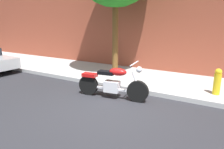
{
  "coord_description": "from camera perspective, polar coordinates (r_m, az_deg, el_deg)",
  "views": [
    {
      "loc": [
        2.64,
        -4.5,
        2.23
      ],
      "look_at": [
        -0.38,
        0.58,
        0.71
      ],
      "focal_mm": 34.09,
      "sensor_mm": 36.0,
      "label": 1
    }
  ],
  "objects": [
    {
      "name": "sidewalk",
      "position": [
        8.02,
        10.31,
        -1.49
      ],
      "size": [
        24.08,
        2.82,
        0.14
      ],
      "primitive_type": "cube",
      "color": "#B0B0B0",
      "rests_on": "ground"
    },
    {
      "name": "ground_plane",
      "position": [
        5.67,
        0.28,
        -8.77
      ],
      "size": [
        60.0,
        60.0,
        0.0
      ],
      "primitive_type": "plane",
      "color": "#28282D"
    },
    {
      "name": "fire_hydrant",
      "position": [
        6.81,
        26.33,
        -2.26
      ],
      "size": [
        0.2,
        0.2,
        0.91
      ],
      "color": "gold",
      "rests_on": "ground"
    },
    {
      "name": "motorcycle",
      "position": [
        6.18,
        0.0,
        -2.38
      ],
      "size": [
        2.16,
        0.7,
        1.11
      ],
      "color": "black",
      "rests_on": "ground"
    }
  ]
}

